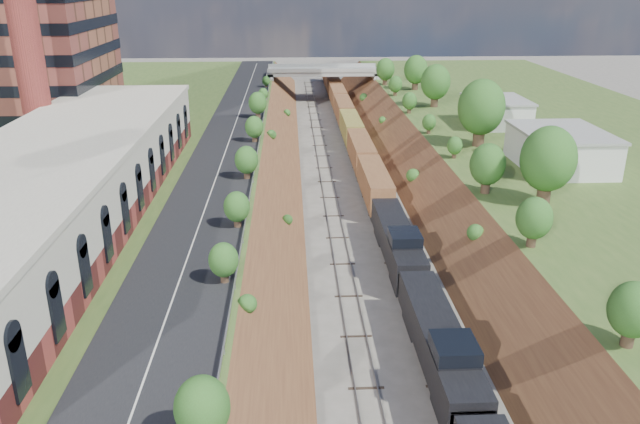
# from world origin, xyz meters

# --- Properties ---
(platform_left) EXTENTS (44.00, 180.00, 5.00)m
(platform_left) POSITION_xyz_m (-33.00, 60.00, 2.50)
(platform_left) COLOR #3D5924
(platform_left) RESTS_ON ground
(platform_right) EXTENTS (44.00, 180.00, 5.00)m
(platform_right) POSITION_xyz_m (33.00, 60.00, 2.50)
(platform_right) COLOR #3D5924
(platform_right) RESTS_ON ground
(embankment_left) EXTENTS (10.00, 180.00, 10.00)m
(embankment_left) POSITION_xyz_m (-11.00, 60.00, 0.00)
(embankment_left) COLOR brown
(embankment_left) RESTS_ON ground
(embankment_right) EXTENTS (10.00, 180.00, 10.00)m
(embankment_right) POSITION_xyz_m (11.00, 60.00, 0.00)
(embankment_right) COLOR brown
(embankment_right) RESTS_ON ground
(rail_left_track) EXTENTS (1.58, 180.00, 0.18)m
(rail_left_track) POSITION_xyz_m (-2.60, 60.00, 0.09)
(rail_left_track) COLOR gray
(rail_left_track) RESTS_ON ground
(rail_right_track) EXTENTS (1.58, 180.00, 0.18)m
(rail_right_track) POSITION_xyz_m (2.60, 60.00, 0.09)
(rail_right_track) COLOR gray
(rail_right_track) RESTS_ON ground
(road) EXTENTS (8.00, 180.00, 0.10)m
(road) POSITION_xyz_m (-15.50, 60.00, 5.05)
(road) COLOR black
(road) RESTS_ON platform_left
(guardrail) EXTENTS (0.10, 171.00, 0.70)m
(guardrail) POSITION_xyz_m (-11.40, 59.80, 5.55)
(guardrail) COLOR #99999E
(guardrail) RESTS_ON platform_left
(commercial_building) EXTENTS (14.30, 62.30, 7.00)m
(commercial_building) POSITION_xyz_m (-28.00, 38.00, 8.51)
(commercial_building) COLOR maroon
(commercial_building) RESTS_ON platform_left
(overpass) EXTENTS (24.50, 8.30, 7.40)m
(overpass) POSITION_xyz_m (0.00, 122.00, 4.92)
(overpass) COLOR gray
(overpass) RESTS_ON ground
(white_building_near) EXTENTS (9.00, 12.00, 4.00)m
(white_building_near) POSITION_xyz_m (23.50, 52.00, 7.00)
(white_building_near) COLOR silver
(white_building_near) RESTS_ON platform_right
(white_building_far) EXTENTS (8.00, 10.00, 3.60)m
(white_building_far) POSITION_xyz_m (23.00, 74.00, 6.80)
(white_building_far) COLOR silver
(white_building_far) RESTS_ON platform_right
(tree_right_large) EXTENTS (5.25, 5.25, 7.61)m
(tree_right_large) POSITION_xyz_m (17.00, 40.00, 9.38)
(tree_right_large) COLOR #473323
(tree_right_large) RESTS_ON platform_right
(tree_left_crest) EXTENTS (2.45, 2.45, 3.55)m
(tree_left_crest) POSITION_xyz_m (-11.80, 20.00, 7.04)
(tree_left_crest) COLOR #473323
(tree_left_crest) RESTS_ON platform_left
(freight_train) EXTENTS (2.76, 156.29, 4.55)m
(freight_train) POSITION_xyz_m (2.60, 76.12, 2.44)
(freight_train) COLOR black
(freight_train) RESTS_ON ground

